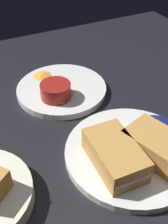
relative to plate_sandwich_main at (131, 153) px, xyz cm
name	(u,v)px	position (x,y,z in cm)	size (l,w,h in cm)	color
ground_plane	(100,138)	(8.59, 2.33, -2.30)	(110.00, 110.00, 3.00)	black
plate_sandwich_main	(131,153)	(0.00, 0.00, 0.00)	(26.40, 26.40, 1.60)	silver
sandwich_half_near	(115,155)	(-1.40, 4.82, 3.20)	(13.47, 8.00, 4.80)	#C68C42
sandwich_half_far	(159,147)	(-3.47, -3.62, 3.20)	(14.78, 11.30, 4.80)	#C68C42
ramekin_dark_sauce	(155,132)	(0.75, -5.89, 2.68)	(6.89, 6.89, 3.48)	navy
spoon_by_dark_ramekin	(134,149)	(-0.21, -0.47, 1.16)	(3.19, 9.96, 0.80)	silver
plate_chips_companion	(62,89)	(26.50, 3.97, 0.00)	(22.95, 22.95, 1.60)	silver
ramekin_light_gravy	(56,90)	(23.06, 6.84, 2.80)	(7.42, 7.42, 3.71)	maroon
spoon_by_gravy_ramekin	(62,97)	(21.97, 5.81, 1.16)	(9.69, 5.10, 0.80)	silver
plantain_chip_scatter	(51,83)	(28.96, 5.95, 1.10)	(15.92, 8.06, 0.60)	gold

